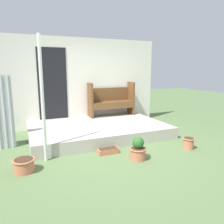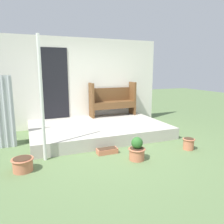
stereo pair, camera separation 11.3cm
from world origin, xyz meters
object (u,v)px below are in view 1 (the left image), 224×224
at_px(bench, 111,99).
at_px(flower_pot_left, 24,165).
at_px(flower_pot_middle, 138,150).
at_px(support_post, 43,100).
at_px(planter_box_rect, 108,151).
at_px(flower_pot_right, 188,143).

distance_m(bench, flower_pot_left, 3.63).
height_order(bench, flower_pot_middle, bench).
distance_m(support_post, planter_box_rect, 1.64).
xyz_separation_m(support_post, flower_pot_right, (2.92, -0.56, -1.02)).
relative_size(flower_pot_middle, flower_pot_right, 1.74).
bearing_deg(bench, support_post, -136.85).
bearing_deg(flower_pot_right, bench, 104.77).
bearing_deg(planter_box_rect, support_post, 174.00).
bearing_deg(flower_pot_left, planter_box_rect, 7.61).
bearing_deg(planter_box_rect, bench, 65.59).
bearing_deg(planter_box_rect, flower_pot_right, -14.30).
relative_size(bench, flower_pot_right, 5.47).
xyz_separation_m(support_post, flower_pot_left, (-0.39, -0.34, -1.02)).
bearing_deg(support_post, flower_pot_left, -138.99).
xyz_separation_m(flower_pot_right, planter_box_rect, (-1.71, 0.44, -0.08)).
bearing_deg(bench, flower_pot_left, -137.18).
distance_m(support_post, flower_pot_right, 3.14).
xyz_separation_m(bench, flower_pot_right, (0.70, -2.65, -0.66)).
relative_size(bench, flower_pot_left, 3.83).
height_order(bench, flower_pot_left, bench).
height_order(flower_pot_middle, flower_pot_right, flower_pot_middle).
height_order(flower_pot_right, planter_box_rect, flower_pot_right).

